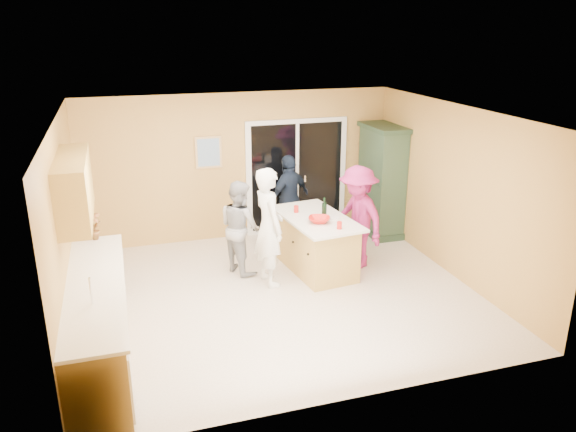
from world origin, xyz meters
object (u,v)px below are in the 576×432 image
object	(u,v)px
woman_grey	(240,227)
woman_navy	(290,198)
kitchen_island	(316,245)
woman_white	(269,227)
woman_magenta	(358,217)
green_hutch	(382,182)

from	to	relation	value
woman_grey	woman_navy	xyz separation A→B (m)	(1.14, 1.08, 0.04)
kitchen_island	woman_grey	bearing A→B (deg)	158.06
woman_white	woman_magenta	size ratio (longest dim) A/B	1.08
green_hutch	woman_magenta	distance (m)	1.65
woman_grey	woman_navy	size ratio (longest dim) A/B	0.94
woman_navy	woman_grey	bearing A→B (deg)	14.55
green_hutch	woman_grey	xyz separation A→B (m)	(-2.84, -0.91, -0.25)
woman_navy	woman_magenta	world-z (taller)	woman_magenta
woman_white	woman_grey	distance (m)	0.65
woman_white	woman_grey	size ratio (longest dim) A/B	1.21
green_hutch	woman_white	distance (m)	2.93
woman_white	woman_magenta	xyz separation A→B (m)	(1.50, 0.18, -0.07)
woman_navy	woman_magenta	size ratio (longest dim) A/B	0.94
woman_grey	woman_magenta	world-z (taller)	woman_magenta
woman_white	woman_grey	bearing A→B (deg)	21.63
green_hutch	woman_navy	distance (m)	1.72
woman_grey	woman_navy	bearing A→B (deg)	-68.92
green_hutch	woman_navy	bearing A→B (deg)	174.40
kitchen_island	woman_grey	size ratio (longest dim) A/B	1.20
green_hutch	woman_white	world-z (taller)	green_hutch
woman_white	woman_grey	world-z (taller)	woman_white
kitchen_island	woman_navy	distance (m)	1.43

